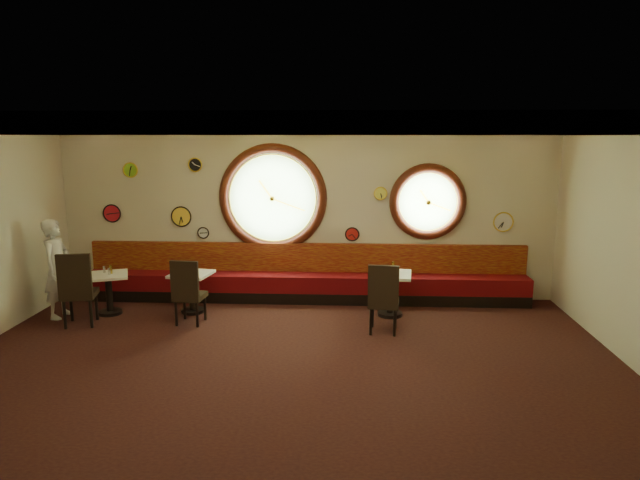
% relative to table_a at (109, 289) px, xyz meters
% --- Properties ---
extents(floor, '(9.00, 6.00, 0.00)m').
position_rel_table_a_xyz_m(floor, '(3.24, -1.78, -0.44)').
color(floor, black).
rests_on(floor, ground).
extents(ceiling, '(9.00, 6.00, 0.02)m').
position_rel_table_a_xyz_m(ceiling, '(3.24, -1.78, 2.76)').
color(ceiling, gold).
rests_on(ceiling, wall_back).
extents(wall_back, '(9.00, 0.02, 3.20)m').
position_rel_table_a_xyz_m(wall_back, '(3.24, 1.22, 1.16)').
color(wall_back, beige).
rests_on(wall_back, floor).
extents(wall_front, '(9.00, 0.02, 3.20)m').
position_rel_table_a_xyz_m(wall_front, '(3.24, -4.78, 1.16)').
color(wall_front, beige).
rests_on(wall_front, floor).
extents(molding_back, '(9.00, 0.10, 0.18)m').
position_rel_table_a_xyz_m(molding_back, '(3.24, 1.17, 2.67)').
color(molding_back, '#3C140B').
rests_on(molding_back, wall_back).
extents(molding_front, '(9.00, 0.10, 0.18)m').
position_rel_table_a_xyz_m(molding_front, '(3.24, -4.73, 2.67)').
color(molding_front, '#3C140B').
rests_on(molding_front, wall_back).
extents(banquette_base, '(8.00, 0.55, 0.20)m').
position_rel_table_a_xyz_m(banquette_base, '(3.24, 0.94, -0.34)').
color(banquette_base, black).
rests_on(banquette_base, floor).
extents(banquette_seat, '(8.00, 0.55, 0.30)m').
position_rel_table_a_xyz_m(banquette_seat, '(3.24, 0.94, -0.09)').
color(banquette_seat, '#55070C').
rests_on(banquette_seat, banquette_base).
extents(banquette_back, '(8.00, 0.10, 0.55)m').
position_rel_table_a_xyz_m(banquette_back, '(3.24, 1.16, 0.31)').
color(banquette_back, '#66080B').
rests_on(banquette_back, wall_back).
extents(porthole_left_glass, '(1.66, 0.02, 1.66)m').
position_rel_table_a_xyz_m(porthole_left_glass, '(2.64, 1.21, 1.41)').
color(porthole_left_glass, '#98CF7C').
rests_on(porthole_left_glass, wall_back).
extents(porthole_left_frame, '(1.98, 0.18, 1.98)m').
position_rel_table_a_xyz_m(porthole_left_frame, '(2.64, 1.20, 1.41)').
color(porthole_left_frame, '#3C140B').
rests_on(porthole_left_frame, wall_back).
extents(porthole_left_ring, '(1.61, 0.03, 1.61)m').
position_rel_table_a_xyz_m(porthole_left_ring, '(2.64, 1.17, 1.41)').
color(porthole_left_ring, yellow).
rests_on(porthole_left_ring, wall_back).
extents(porthole_right_glass, '(1.10, 0.02, 1.10)m').
position_rel_table_a_xyz_m(porthole_right_glass, '(5.44, 1.21, 1.36)').
color(porthole_right_glass, '#98CF7C').
rests_on(porthole_right_glass, wall_back).
extents(porthole_right_frame, '(1.38, 0.18, 1.38)m').
position_rel_table_a_xyz_m(porthole_right_frame, '(5.44, 1.20, 1.36)').
color(porthole_right_frame, '#3C140B').
rests_on(porthole_right_frame, wall_back).
extents(porthole_right_ring, '(1.09, 0.03, 1.09)m').
position_rel_table_a_xyz_m(porthole_right_ring, '(5.44, 1.17, 1.36)').
color(porthole_right_ring, yellow).
rests_on(porthole_right_ring, wall_back).
extents(wall_clock_0, '(0.24, 0.03, 0.24)m').
position_rel_table_a_xyz_m(wall_clock_0, '(4.09, 1.18, 0.76)').
color(wall_clock_0, red).
rests_on(wall_clock_0, wall_back).
extents(wall_clock_1, '(0.34, 0.03, 0.34)m').
position_rel_table_a_xyz_m(wall_clock_1, '(6.79, 1.18, 1.01)').
color(wall_clock_1, silver).
rests_on(wall_clock_1, wall_back).
extents(wall_clock_2, '(0.26, 0.03, 0.26)m').
position_rel_table_a_xyz_m(wall_clock_2, '(0.04, 1.18, 1.91)').
color(wall_clock_2, '#7ABD25').
rests_on(wall_clock_2, wall_back).
extents(wall_clock_3, '(0.36, 0.03, 0.36)m').
position_rel_table_a_xyz_m(wall_clock_3, '(0.94, 1.18, 1.06)').
color(wall_clock_3, yellow).
rests_on(wall_clock_3, wall_back).
extents(wall_clock_4, '(0.20, 0.03, 0.20)m').
position_rel_table_a_xyz_m(wall_clock_4, '(1.34, 1.18, 0.76)').
color(wall_clock_4, silver).
rests_on(wall_clock_4, wall_back).
extents(wall_clock_5, '(0.24, 0.03, 0.24)m').
position_rel_table_a_xyz_m(wall_clock_5, '(1.24, 1.18, 2.01)').
color(wall_clock_5, black).
rests_on(wall_clock_5, wall_back).
extents(wall_clock_6, '(0.32, 0.03, 0.32)m').
position_rel_table_a_xyz_m(wall_clock_6, '(-0.36, 1.18, 1.11)').
color(wall_clock_6, red).
rests_on(wall_clock_6, wall_back).
extents(wall_clock_7, '(0.22, 0.03, 0.22)m').
position_rel_table_a_xyz_m(wall_clock_7, '(4.59, 1.18, 1.51)').
color(wall_clock_7, '#E1D94B').
rests_on(wall_clock_7, wall_back).
extents(table_a, '(0.82, 0.82, 0.69)m').
position_rel_table_a_xyz_m(table_a, '(0.00, 0.00, 0.00)').
color(table_a, black).
rests_on(table_a, floor).
extents(table_b, '(0.73, 0.73, 0.69)m').
position_rel_table_a_xyz_m(table_b, '(1.38, 0.16, -0.00)').
color(table_b, black).
rests_on(table_b, floor).
extents(table_c, '(0.73, 0.73, 0.73)m').
position_rel_table_a_xyz_m(table_c, '(4.74, 0.16, 0.02)').
color(table_c, black).
rests_on(table_c, floor).
extents(chair_a, '(0.60, 0.60, 0.74)m').
position_rel_table_a_xyz_m(chair_a, '(-0.21, -0.66, 0.25)').
color(chair_a, black).
rests_on(chair_a, floor).
extents(chair_b, '(0.49, 0.49, 0.66)m').
position_rel_table_a_xyz_m(chair_b, '(1.49, -0.49, 0.17)').
color(chair_b, black).
rests_on(chair_b, floor).
extents(chair_c, '(0.51, 0.51, 0.68)m').
position_rel_table_a_xyz_m(chair_c, '(4.57, -0.73, 0.19)').
color(chair_c, black).
rests_on(chair_c, floor).
extents(condiment_a_salt, '(0.04, 0.04, 0.11)m').
position_rel_table_a_xyz_m(condiment_a_salt, '(-0.10, 0.09, 0.31)').
color(condiment_a_salt, '#BCBCC0').
rests_on(condiment_a_salt, table_a).
extents(condiment_b_salt, '(0.04, 0.04, 0.11)m').
position_rel_table_a_xyz_m(condiment_b_salt, '(1.25, 0.19, 0.31)').
color(condiment_b_salt, silver).
rests_on(condiment_b_salt, table_b).
extents(condiment_c_salt, '(0.04, 0.04, 0.10)m').
position_rel_table_a_xyz_m(condiment_c_salt, '(4.65, 0.22, 0.34)').
color(condiment_c_salt, silver).
rests_on(condiment_c_salt, table_c).
extents(condiment_a_pepper, '(0.04, 0.04, 0.11)m').
position_rel_table_a_xyz_m(condiment_a_pepper, '(0.05, -0.04, 0.31)').
color(condiment_a_pepper, silver).
rests_on(condiment_a_pepper, table_a).
extents(condiment_b_pepper, '(0.03, 0.03, 0.10)m').
position_rel_table_a_xyz_m(condiment_b_pepper, '(1.39, 0.15, 0.30)').
color(condiment_b_pepper, silver).
rests_on(condiment_b_pepper, table_b).
extents(condiment_c_pepper, '(0.04, 0.04, 0.10)m').
position_rel_table_a_xyz_m(condiment_c_pepper, '(4.78, 0.17, 0.35)').
color(condiment_c_pepper, silver).
rests_on(condiment_c_pepper, table_c).
extents(condiment_a_bottle, '(0.05, 0.05, 0.15)m').
position_rel_table_a_xyz_m(condiment_a_bottle, '(0.04, 0.03, 0.33)').
color(condiment_a_bottle, gold).
rests_on(condiment_a_bottle, table_a).
extents(condiment_b_bottle, '(0.06, 0.06, 0.18)m').
position_rel_table_a_xyz_m(condiment_b_bottle, '(1.44, 0.18, 0.35)').
color(condiment_b_bottle, gold).
rests_on(condiment_b_bottle, table_b).
extents(condiment_c_bottle, '(0.06, 0.06, 0.18)m').
position_rel_table_a_xyz_m(condiment_c_bottle, '(4.78, 0.28, 0.38)').
color(condiment_c_bottle, gold).
rests_on(condiment_c_bottle, table_c).
extents(waiter, '(0.44, 0.63, 1.65)m').
position_rel_table_a_xyz_m(waiter, '(-0.76, -0.19, 0.39)').
color(waiter, silver).
rests_on(waiter, floor).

